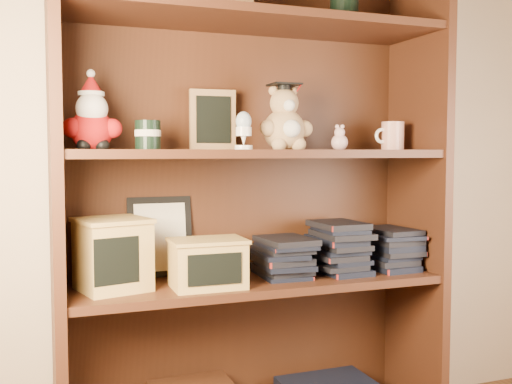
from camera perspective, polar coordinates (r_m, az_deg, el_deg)
bookcase at (r=1.89m, az=-0.61°, el=-1.15°), size 1.20×0.35×1.60m
shelf_lower at (r=1.88m, az=0.00°, el=-8.62°), size 1.14×0.33×0.02m
shelf_upper at (r=1.84m, az=0.00°, el=3.66°), size 1.14×0.33×0.02m
santa_plush at (r=1.72m, az=-15.36°, el=6.69°), size 0.16×0.12×0.23m
teachers_tin at (r=1.75m, az=-10.27°, el=5.40°), size 0.07×0.07×0.08m
chalkboard_plaque at (r=1.92m, az=-4.15°, el=6.78°), size 0.15×0.08×0.19m
egg_cup at (r=1.74m, az=-1.19°, el=6.02°), size 0.05×0.05×0.11m
grad_teddy_bear at (r=1.87m, az=2.77°, el=6.50°), size 0.17×0.15×0.21m
pink_figurine at (r=1.96m, az=7.96°, el=4.93°), size 0.05×0.05×0.08m
teacher_mug at (r=2.06m, az=12.84°, el=5.23°), size 0.11×0.07×0.09m
certificate_frame at (r=1.91m, az=-9.12°, el=-4.23°), size 0.20×0.05×0.25m
treats_box at (r=1.76m, az=-13.50°, el=-5.74°), size 0.23×0.23×0.20m
pencils_box at (r=1.75m, az=-4.61°, el=-6.74°), size 0.22×0.16×0.14m
book_stack_left at (r=1.90m, az=2.57°, el=-6.15°), size 0.14×0.20×0.13m
book_stack_mid at (r=1.98m, az=7.77°, el=-5.31°), size 0.14×0.20×0.16m
book_stack_right at (r=2.08m, az=12.65°, el=-5.36°), size 0.14×0.20×0.13m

